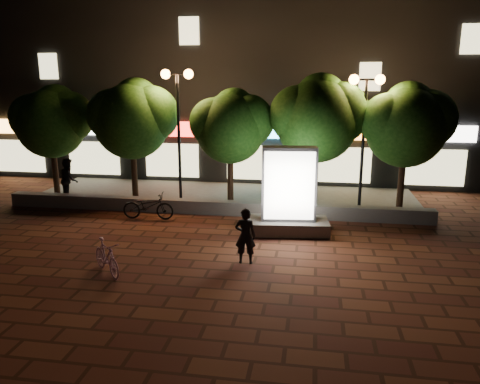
% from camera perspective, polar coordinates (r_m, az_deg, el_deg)
% --- Properties ---
extents(ground, '(80.00, 80.00, 0.00)m').
position_cam_1_polar(ground, '(13.66, -7.36, -7.33)').
color(ground, brown).
rests_on(ground, ground).
extents(retaining_wall, '(16.00, 0.45, 0.50)m').
position_cam_1_polar(retaining_wall, '(17.25, -3.65, -1.87)').
color(retaining_wall, slate).
rests_on(retaining_wall, ground).
extents(sidewalk, '(16.00, 5.00, 0.08)m').
position_cam_1_polar(sidewalk, '(19.67, -2.04, -0.53)').
color(sidewalk, slate).
rests_on(sidewalk, ground).
extents(building_block, '(28.00, 8.12, 11.30)m').
position_cam_1_polar(building_block, '(25.46, 0.76, 13.98)').
color(building_block, black).
rests_on(building_block, ground).
extents(tree_far_left, '(3.36, 2.80, 4.63)m').
position_cam_1_polar(tree_far_left, '(20.70, -22.16, 8.33)').
color(tree_far_left, black).
rests_on(tree_far_left, sidewalk).
extents(tree_left, '(3.60, 3.00, 4.89)m').
position_cam_1_polar(tree_left, '(19.11, -13.06, 9.07)').
color(tree_left, black).
rests_on(tree_left, sidewalk).
extents(tree_mid, '(3.24, 2.70, 4.50)m').
position_cam_1_polar(tree_mid, '(18.02, -1.03, 8.42)').
color(tree_mid, black).
rests_on(tree_mid, sidewalk).
extents(tree_right, '(3.72, 3.10, 5.07)m').
position_cam_1_polar(tree_right, '(17.71, 9.69, 9.27)').
color(tree_right, black).
rests_on(tree_right, sidewalk).
extents(tree_far_right, '(3.48, 2.90, 4.76)m').
position_cam_1_polar(tree_far_right, '(18.03, 19.97, 8.10)').
color(tree_far_right, black).
rests_on(tree_far_right, sidewalk).
extents(street_lamp_left, '(1.26, 0.36, 5.18)m').
position_cam_1_polar(street_lamp_left, '(18.19, -7.68, 10.92)').
color(street_lamp_left, black).
rests_on(street_lamp_left, sidewalk).
extents(street_lamp_right, '(1.26, 0.36, 4.98)m').
position_cam_1_polar(street_lamp_right, '(17.52, 15.20, 10.02)').
color(street_lamp_right, black).
rests_on(street_lamp_right, sidewalk).
extents(ad_kiosk, '(2.73, 1.57, 2.83)m').
position_cam_1_polar(ad_kiosk, '(14.97, 6.01, -0.82)').
color(ad_kiosk, slate).
rests_on(ad_kiosk, ground).
extents(scooter_pink, '(1.39, 1.36, 0.91)m').
position_cam_1_polar(scooter_pink, '(12.41, -16.16, -7.73)').
color(scooter_pink, '#BA7D9D').
rests_on(scooter_pink, ground).
extents(rider, '(0.58, 0.40, 1.55)m').
position_cam_1_polar(rider, '(12.50, 0.66, -5.46)').
color(rider, black).
rests_on(rider, ground).
extents(scooter_parked, '(1.88, 0.74, 0.97)m').
position_cam_1_polar(scooter_parked, '(16.81, -11.27, -1.70)').
color(scooter_parked, black).
rests_on(scooter_parked, ground).
extents(pedestrian, '(1.00, 1.07, 1.75)m').
position_cam_1_polar(pedestrian, '(19.81, -20.36, 1.43)').
color(pedestrian, black).
rests_on(pedestrian, sidewalk).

